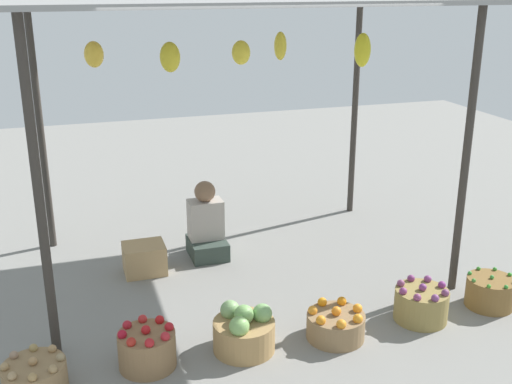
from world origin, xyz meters
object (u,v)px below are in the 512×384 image
(vendor_person, at_px, (206,228))
(basket_green_chilies, at_px, (490,292))
(basket_oranges, at_px, (336,325))
(basket_purple_onions, at_px, (421,304))
(wooden_crate_near_vendor, at_px, (144,259))
(basket_potatoes, at_px, (35,377))
(basket_cabbages, at_px, (244,332))
(basket_red_apples, at_px, (147,348))

(vendor_person, relative_size, basket_green_chilies, 1.92)
(vendor_person, bearing_deg, basket_oranges, -71.91)
(basket_purple_onions, bearing_deg, wooden_crate_near_vendor, 142.32)
(basket_potatoes, relative_size, basket_green_chilies, 1.05)
(wooden_crate_near_vendor, bearing_deg, basket_cabbages, -71.43)
(vendor_person, height_order, basket_cabbages, vendor_person)
(basket_potatoes, relative_size, wooden_crate_near_vendor, 1.10)
(wooden_crate_near_vendor, bearing_deg, basket_green_chilies, -29.71)
(basket_cabbages, bearing_deg, wooden_crate_near_vendor, 108.57)
(vendor_person, bearing_deg, basket_potatoes, -131.97)
(basket_oranges, bearing_deg, basket_purple_onions, 2.98)
(basket_oranges, bearing_deg, vendor_person, 108.09)
(basket_green_chilies, height_order, wooden_crate_near_vendor, basket_green_chilies)
(basket_purple_onions, distance_m, wooden_crate_near_vendor, 2.58)
(basket_potatoes, height_order, wooden_crate_near_vendor, wooden_crate_near_vendor)
(basket_oranges, height_order, wooden_crate_near_vendor, wooden_crate_near_vendor)
(basket_cabbages, distance_m, basket_green_chilies, 2.20)
(basket_potatoes, xyz_separation_m, wooden_crate_near_vendor, (0.97, 1.61, 0.03))
(vendor_person, relative_size, basket_cabbages, 1.66)
(basket_potatoes, relative_size, basket_purple_onions, 0.98)
(basket_red_apples, xyz_separation_m, wooden_crate_near_vendor, (0.20, 1.55, -0.00))
(vendor_person, distance_m, basket_oranges, 1.93)
(vendor_person, relative_size, wooden_crate_near_vendor, 2.01)
(basket_potatoes, relative_size, basket_oranges, 0.94)
(basket_red_apples, distance_m, basket_oranges, 1.46)
(basket_potatoes, bearing_deg, basket_cabbages, 1.97)
(basket_potatoes, bearing_deg, basket_green_chilies, 0.85)
(wooden_crate_near_vendor, bearing_deg, basket_oranges, -52.18)
(basket_red_apples, bearing_deg, basket_green_chilies, -0.18)
(basket_potatoes, xyz_separation_m, basket_cabbages, (1.50, 0.05, 0.04))
(vendor_person, height_order, wooden_crate_near_vendor, vendor_person)
(basket_cabbages, bearing_deg, basket_purple_onions, -0.61)
(basket_cabbages, bearing_deg, basket_green_chilies, 0.08)
(basket_cabbages, height_order, basket_oranges, basket_cabbages)
(vendor_person, bearing_deg, basket_cabbages, -94.39)
(vendor_person, bearing_deg, basket_green_chilies, -40.45)
(basket_cabbages, distance_m, basket_purple_onions, 1.52)
(basket_red_apples, bearing_deg, basket_oranges, -2.72)
(basket_potatoes, xyz_separation_m, basket_oranges, (2.23, -0.01, -0.00))
(basket_potatoes, height_order, basket_green_chilies, basket_green_chilies)
(vendor_person, bearing_deg, basket_red_apples, -116.22)
(basket_red_apples, relative_size, basket_oranges, 0.91)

